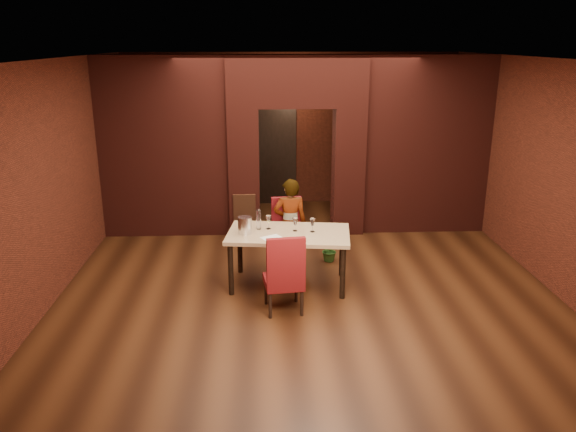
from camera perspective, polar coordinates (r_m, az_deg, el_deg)
The scene contains 25 objects.
floor at distance 8.71m, azimuth 1.61°, elevation -5.80°, with size 8.00×8.00×0.00m, color #412110.
ceiling at distance 8.01m, azimuth 1.82°, elevation 15.73°, with size 7.00×8.00×0.04m, color silver.
wall_back at distance 12.14m, azimuth 0.29°, elevation 8.77°, with size 7.00×0.04×3.20m, color maroon.
wall_front at distance 4.43m, azimuth 5.60°, elevation -7.26°, with size 7.00×0.04×3.20m, color maroon.
wall_left at distance 8.68m, azimuth -22.05°, elevation 3.94°, with size 0.04×8.00×3.20m, color maroon.
wall_right at distance 9.16m, azimuth 24.16°, elevation 4.34°, with size 0.04×8.00×3.20m, color maroon.
pillar_left at distance 10.25m, azimuth -4.47°, elevation 4.51°, with size 0.55×0.55×2.30m, color maroon.
pillar_right at distance 10.36m, azimuth 6.12°, elevation 4.61°, with size 0.55×0.55×2.30m, color maroon.
lintel at distance 10.02m, azimuth 0.89°, elevation 13.53°, with size 2.45×0.55×0.90m, color maroon.
wing_wall_left at distance 10.30m, azimuth -12.47°, elevation 6.77°, with size 2.27×0.35×3.20m, color maroon.
wing_wall_right at distance 10.58m, azimuth 13.85°, elevation 6.95°, with size 2.27×0.35×3.20m, color maroon.
vent_panel at distance 10.11m, azimuth -4.44°, elevation 0.82°, with size 0.40×0.03×0.50m, color #984D2C.
rear_door at distance 12.16m, azimuth -1.60°, elevation 6.15°, with size 0.90×0.08×2.10m, color black.
rear_door_frame at distance 12.12m, azimuth -1.59°, elevation 6.11°, with size 1.02×0.04×2.22m, color black.
dining_table at distance 8.17m, azimuth 0.06°, elevation -4.36°, with size 1.73×0.97×0.81m, color tan.
chair_far at distance 8.87m, azimuth 0.00°, elevation -1.70°, with size 0.48×0.48×1.06m, color maroon.
chair_near at distance 7.37m, azimuth -0.47°, elevation -5.71°, with size 0.49×0.49×1.09m, color maroon.
person_seated at distance 8.72m, azimuth 0.21°, elevation -0.76°, with size 0.52×0.34×1.43m, color white.
wine_glass_a at distance 8.14m, azimuth -2.00°, elevation -0.64°, with size 0.08×0.08×0.20m, color white, non-canonical shape.
wine_glass_b at distance 8.05m, azimuth 0.73°, elevation -0.86°, with size 0.08×0.08×0.19m, color white, non-canonical shape.
wine_glass_c at distance 8.02m, azimuth 2.50°, elevation -0.94°, with size 0.08×0.08×0.20m, color silver, non-canonical shape.
tasting_sheet at distance 7.80m, azimuth -1.66°, elevation -2.23°, with size 0.27×0.20×0.00m, color white.
wine_bucket at distance 7.97m, azimuth -4.40°, elevation -0.94°, with size 0.20×0.20×0.24m, color silver.
water_bottle at distance 8.13m, azimuth -3.00°, elevation -0.30°, with size 0.07×0.07×0.30m, color white.
potted_plant at distance 9.13m, azimuth 4.30°, elevation -3.43°, with size 0.35×0.30×0.38m, color #316325.
Camera 1 is at (-0.61, -7.98, 3.45)m, focal length 35.00 mm.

